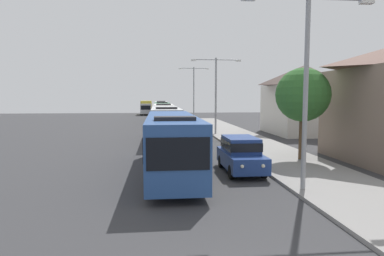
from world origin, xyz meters
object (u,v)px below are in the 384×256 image
object	(u,v)px
bus_middle	(163,115)
roadside_tree	(303,95)
white_suv	(241,153)
streetlamp_near	(306,71)
bus_fourth_in_line	(162,110)
bus_rear	(161,108)
box_truck_oncoming	(146,107)
bus_second_in_line	(166,122)
streetlamp_mid	(216,88)
streetlamp_far	(194,88)
bus_lead	(172,141)

from	to	relation	value
bus_middle	roadside_tree	distance (m)	25.92
white_suv	streetlamp_near	size ratio (longest dim) A/B	0.56
bus_fourth_in_line	roadside_tree	world-z (taller)	roadside_tree
bus_rear	streetlamp_near	world-z (taller)	streetlamp_near
box_truck_oncoming	bus_second_in_line	bearing A→B (deg)	-85.86
white_suv	streetlamp_near	distance (m)	5.94
streetlamp_mid	streetlamp_far	xyz separation A→B (m)	(0.00, 21.58, 0.48)
bus_rear	white_suv	bearing A→B (deg)	-86.14
streetlamp_near	streetlamp_far	bearing A→B (deg)	90.00
bus_lead	bus_fourth_in_line	world-z (taller)	same
streetlamp_far	white_suv	bearing A→B (deg)	-92.49
bus_fourth_in_line	streetlamp_mid	xyz separation A→B (m)	(5.40, -23.22, 3.32)
streetlamp_near	roadside_tree	size ratio (longest dim) A/B	1.42
bus_second_in_line	bus_rear	size ratio (longest dim) A/B	1.07
bus_rear	streetlamp_mid	xyz separation A→B (m)	(5.40, -37.16, 3.32)
bus_fourth_in_line	roadside_tree	bearing A→B (deg)	-77.90
bus_lead	white_suv	size ratio (longest dim) A/B	2.56
bus_fourth_in_line	streetlamp_far	distance (m)	6.80
streetlamp_near	streetlamp_far	world-z (taller)	streetlamp_far
white_suv	roadside_tree	size ratio (longest dim) A/B	0.80
bus_second_in_line	streetlamp_far	size ratio (longest dim) A/B	1.30
box_truck_oncoming	bus_middle	bearing A→B (deg)	-84.14
bus_middle	streetlamp_far	bearing A→B (deg)	66.06
bus_middle	bus_lead	bearing A→B (deg)	-90.00
bus_fourth_in_line	white_suv	bearing A→B (deg)	-84.82
bus_middle	box_truck_oncoming	xyz separation A→B (m)	(-3.30, 32.18, 0.02)
bus_middle	bus_fourth_in_line	xyz separation A→B (m)	(0.00, 13.80, 0.00)
bus_fourth_in_line	white_suv	xyz separation A→B (m)	(3.70, -40.81, -0.66)
bus_second_in_line	white_suv	bearing A→B (deg)	-74.77
bus_middle	white_suv	distance (m)	27.27
bus_second_in_line	white_suv	world-z (taller)	bus_second_in_line
box_truck_oncoming	streetlamp_mid	size ratio (longest dim) A/B	0.96
streetlamp_far	roadside_tree	distance (m)	36.76
bus_lead	roadside_tree	world-z (taller)	roadside_tree
streetlamp_near	roadside_tree	distance (m)	7.17
bus_rear	streetlamp_far	world-z (taller)	streetlamp_far
streetlamp_far	streetlamp_mid	bearing A→B (deg)	-90.00
bus_second_in_line	bus_rear	bearing A→B (deg)	90.00
bus_rear	bus_middle	bearing A→B (deg)	-90.00
streetlamp_mid	streetlamp_far	bearing A→B (deg)	90.00
bus_lead	bus_rear	bearing A→B (deg)	90.00
bus_second_in_line	streetlamp_near	world-z (taller)	streetlamp_near
white_suv	bus_second_in_line	bearing A→B (deg)	105.23
box_truck_oncoming	streetlamp_far	distance (m)	22.16
bus_lead	bus_second_in_line	bearing A→B (deg)	90.00
bus_second_in_line	streetlamp_mid	bearing A→B (deg)	36.55
bus_middle	roadside_tree	world-z (taller)	roadside_tree
bus_second_in_line	roadside_tree	distance (m)	13.98
bus_second_in_line	bus_fourth_in_line	xyz separation A→B (m)	(0.00, 27.22, 0.00)
bus_lead	box_truck_oncoming	distance (m)	59.03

